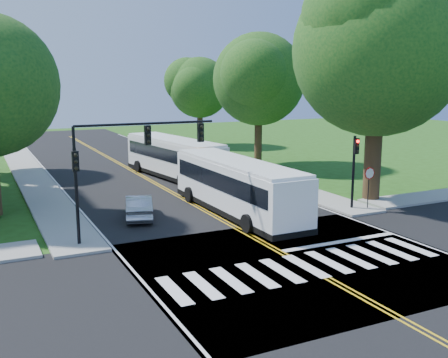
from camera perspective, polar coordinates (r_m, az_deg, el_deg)
ground at (r=23.36m, az=8.17°, el=-9.01°), size 140.00×140.00×0.00m
road at (r=39.02m, az=-6.72°, el=-0.90°), size 14.00×96.00×0.01m
cross_road at (r=23.35m, az=8.17°, el=-9.00°), size 60.00×12.00×0.01m
center_line at (r=42.75m, az=-8.48°, el=0.10°), size 0.36×70.00×0.01m
edge_line_w at (r=41.29m, az=-17.52°, el=-0.67°), size 0.12×70.00×0.01m
edge_line_e at (r=45.20m, az=-0.24°, el=0.80°), size 0.12×70.00×0.01m
crosswalk at (r=22.96m, az=8.88°, el=-9.34°), size 12.60×3.00×0.01m
stop_bar at (r=26.55m, az=12.55°, el=-6.67°), size 6.60×0.40×0.01m
sidewalk_nw at (r=44.03m, az=-20.03°, el=-0.05°), size 2.60×40.00×0.15m
sidewalk_ne at (r=48.49m, az=-0.17°, el=1.55°), size 2.60×40.00×0.15m
tree_ne_big at (r=35.14m, az=16.46°, el=13.23°), size 10.80×10.80×14.91m
tree_east_mid at (r=48.46m, az=3.82°, el=10.77°), size 8.40×8.40×11.93m
tree_east_far at (r=63.27m, az=-2.67°, el=9.88°), size 7.20×7.20×10.34m
signal_nw at (r=25.67m, az=-10.77°, el=2.79°), size 7.15×0.46×5.66m
signal_ne at (r=32.46m, az=14.01°, el=1.79°), size 0.30×0.46×4.40m
stop_sign at (r=32.79m, az=15.52°, el=0.14°), size 0.76×0.08×2.53m
bus_lead at (r=30.84m, az=1.40°, el=-0.74°), size 3.13×12.41×3.20m
bus_follow at (r=42.46m, az=-5.50°, el=2.39°), size 4.31×12.56×3.19m
hatchback at (r=30.41m, az=-9.24°, el=-2.99°), size 2.52×4.40×1.37m
suv at (r=36.58m, az=3.94°, el=-0.62°), size 3.61×4.96×1.25m
dark_sedan at (r=42.73m, az=-1.20°, el=1.07°), size 2.64×4.62×1.26m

